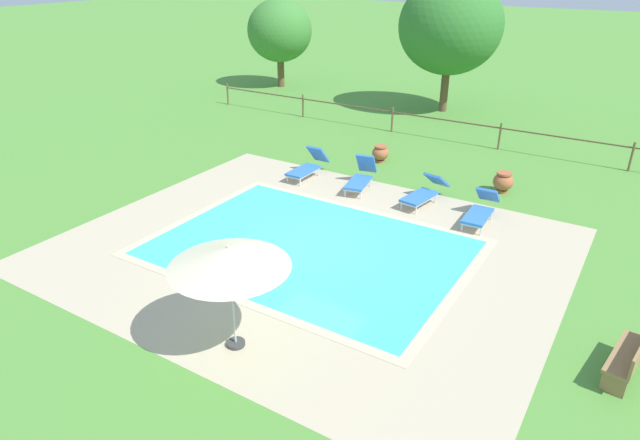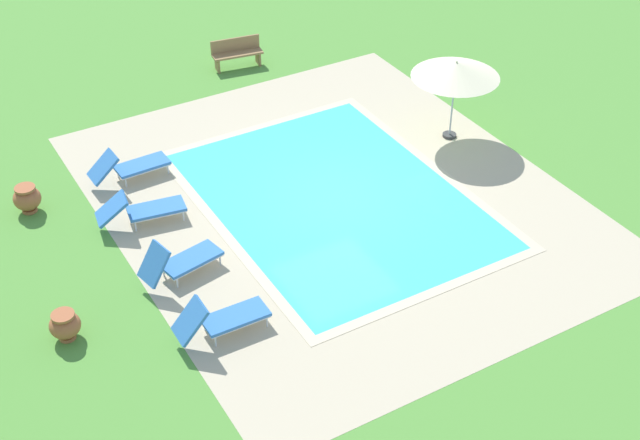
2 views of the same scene
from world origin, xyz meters
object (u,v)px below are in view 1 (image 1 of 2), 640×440
Objects in this scene: patio_umbrella_open_foreground at (229,258)px; sun_lounger_north_mid at (308,166)px; sun_lounger_north_near_steps at (361,177)px; sun_lounger_north_end at (481,210)px; terracotta_urn_by_tree at (380,153)px; terracotta_urn_near_fence at (503,182)px; sun_lounger_north_far at (424,192)px; tree_far_west at (280,31)px; wooden_bench_lawn_side at (631,355)px; tree_centre at (450,26)px.

sun_lounger_north_mid is at bearing 114.42° from patio_umbrella_open_foreground.
sun_lounger_north_end is (4.04, -0.41, -0.02)m from sun_lounger_north_near_steps.
terracotta_urn_near_fence is at bearing -6.62° from terracotta_urn_by_tree.
tree_far_west is (-13.48, 11.38, 2.70)m from sun_lounger_north_far.
sun_lounger_north_end reaches higher than wooden_bench_lawn_side.
sun_lounger_north_end is at bearing -88.38° from terracotta_urn_near_fence.
sun_lounger_north_near_steps reaches higher than terracotta_urn_by_tree.
tree_centre is at bearing 107.92° from sun_lounger_north_far.
sun_lounger_north_near_steps reaches higher than sun_lounger_north_end.
terracotta_urn_by_tree is (-4.59, 0.53, -0.03)m from terracotta_urn_near_fence.
tree_far_west is (-15.26, 9.22, 2.71)m from terracotta_urn_near_fence.
tree_centre reaches higher than sun_lounger_north_mid.
wooden_bench_lawn_side is at bearing -32.79° from sun_lounger_north_near_steps.
wooden_bench_lawn_side is 25.82m from tree_far_west.
terracotta_urn_by_tree is at bearing 136.23° from sun_lounger_north_far.
tree_far_west is at bearing 139.51° from wooden_bench_lawn_side.
sun_lounger_north_near_steps is 2.83× the size of terracotta_urn_near_fence.
sun_lounger_north_near_steps is at bearing -82.94° from tree_centre.
tree_far_west is (-9.25, 11.37, 2.68)m from sun_lounger_north_mid.
sun_lounger_north_end is 0.32× the size of tree_centre.
sun_lounger_north_end is 6.46m from wooden_bench_lawn_side.
sun_lounger_north_mid reaches higher than terracotta_urn_by_tree.
sun_lounger_north_near_steps is 1.00× the size of sun_lounger_north_mid.
sun_lounger_north_mid is 0.95× the size of sun_lounger_north_end.
tree_far_west is at bearing 134.80° from sun_lounger_north_near_steps.
sun_lounger_north_mid is at bearing -50.87° from tree_far_west.
terracotta_urn_near_fence is (6.00, 2.15, -0.03)m from sun_lounger_north_mid.
sun_lounger_north_near_steps is at bearing -45.20° from tree_far_west.
wooden_bench_lawn_side is at bearing 25.04° from patio_umbrella_open_foreground.
sun_lounger_north_end reaches higher than terracotta_urn_by_tree.
sun_lounger_north_end reaches higher than terracotta_urn_near_fence.
sun_lounger_north_mid is 1.22× the size of wooden_bench_lawn_side.
sun_lounger_north_near_steps is at bearing -151.64° from terracotta_urn_near_fence.
sun_lounger_north_near_steps is 9.82m from wooden_bench_lawn_side.
patio_umbrella_open_foreground is at bearing -77.85° from terracotta_urn_by_tree.
tree_centre reaches higher than terracotta_urn_by_tree.
sun_lounger_north_mid is 0.40× the size of tree_far_west.
sun_lounger_north_near_steps is 0.31× the size of tree_centre.
terracotta_urn_near_fence is 0.14× the size of tree_far_west.
sun_lounger_north_end is 2.97× the size of terracotta_urn_near_fence.
tree_far_west is at bearing 139.82° from sun_lounger_north_far.
sun_lounger_north_mid is 3.06× the size of terracotta_urn_by_tree.
tree_centre reaches higher than sun_lounger_north_near_steps.
sun_lounger_north_near_steps is at bearing 101.87° from patio_umbrella_open_foreground.
sun_lounger_north_mid is 11.54m from tree_centre.
sun_lounger_north_mid is 4.23m from sun_lounger_north_far.
sun_lounger_north_end is 2.56m from terracotta_urn_near_fence.
patio_umbrella_open_foreground is at bearing -65.58° from sun_lounger_north_mid.
tree_far_west reaches higher than patio_umbrella_open_foreground.
sun_lounger_north_far is at bearing -40.18° from tree_far_west.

